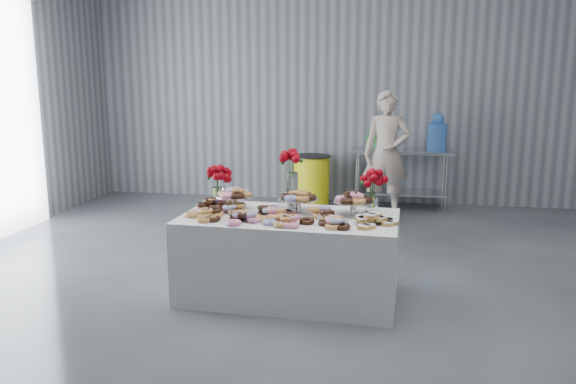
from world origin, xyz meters
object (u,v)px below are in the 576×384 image
Objects in this scene: person at (386,154)px; trash_barrel at (311,180)px; prep_table at (401,168)px; display_table at (289,256)px; water_jug at (437,133)px.

person is 2.30× the size of trash_barrel.
prep_table is 0.62m from person.
person is (0.81, 3.29, 0.52)m from display_table.
person is 1.35m from trash_barrel.
person reaches higher than trash_barrel.
water_jug is 0.92m from person.
prep_table is 1.39m from trash_barrel.
water_jug reaches higher than prep_table.
water_jug reaches higher than display_table.
water_jug is at bearing -0.00° from prep_table.
water_jug is (1.53, 3.80, 0.77)m from display_table.
trash_barrel is at bearing 95.18° from display_table.
prep_table is at bearing 67.27° from person.
trash_barrel is (-1.87, 0.00, -0.76)m from water_jug.
prep_table is 1.93× the size of trash_barrel.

